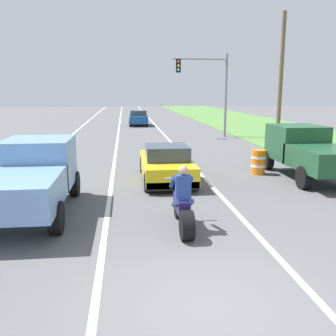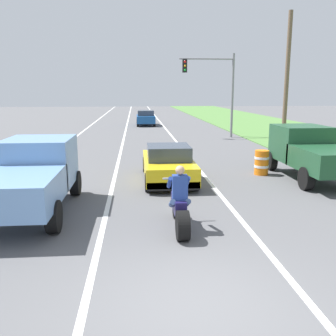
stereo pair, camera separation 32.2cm
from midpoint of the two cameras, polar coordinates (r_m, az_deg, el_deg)
The scene contains 13 objects.
ground_plane at distance 6.34m, azimuth 6.17°, elevation -20.23°, with size 160.00×160.00×0.00m, color #565659.
lane_stripe_left_solid at distance 25.85m, azimuth -14.54°, elevation 3.85°, with size 0.14×120.00×0.01m, color white.
lane_stripe_right_solid at distance 25.66m, azimuth 1.56°, elevation 4.16°, with size 0.14×120.00×0.01m, color white.
lane_stripe_centre_dashed at distance 25.50m, azimuth -6.53°, elevation 4.04°, with size 0.14×120.00×0.01m, color white.
grass_verge_right at distance 28.62m, azimuth 22.18°, elevation 4.14°, with size 10.00×120.00×0.06m, color #517F3D.
motorcycle_with_rider at distance 9.06m, azimuth 2.83°, elevation -6.02°, with size 0.70×2.21×1.62m.
sports_car_yellow at distance 14.13m, azimuth 0.68°, elevation 0.58°, with size 1.84×4.30×1.37m.
pickup_truck_left_lane_light_blue at distance 10.88m, azimuth -19.23°, elevation -0.86°, with size 2.02×4.80×1.98m.
pickup_truck_right_shoulder_dark_green at distance 15.40m, azimuth 21.51°, elevation 2.49°, with size 2.02×4.80×1.98m.
traffic_light_mast_near at distance 27.73m, azimuth 7.77°, elevation 12.80°, with size 4.00×0.34×6.00m.
utility_pole_roadside at distance 22.34m, azimuth 18.07°, elevation 12.28°, with size 0.24×0.24×7.62m, color brown.
construction_barrel_nearest at distance 15.67m, azimuth 14.68°, elevation 0.83°, with size 0.58×0.58×1.00m.
distant_car_far_ahead at distance 37.47m, azimuth -3.19°, elevation 7.69°, with size 1.80×4.00×1.50m.
Camera 2 is at (-0.94, -5.29, 3.34)m, focal length 39.89 mm.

